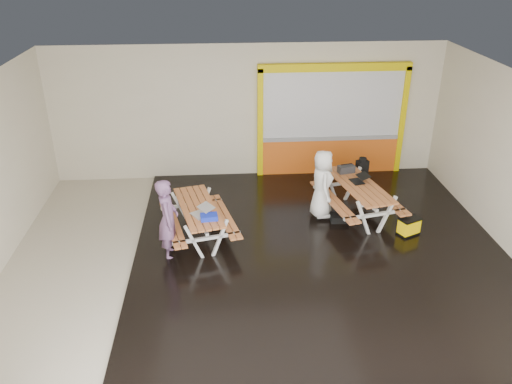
{
  "coord_description": "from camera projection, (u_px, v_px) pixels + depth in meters",
  "views": [
    {
      "loc": [
        -0.71,
        -8.73,
        5.75
      ],
      "look_at": [
        0.0,
        0.9,
        1.0
      ],
      "focal_mm": 36.11,
      "sensor_mm": 36.0,
      "label": 1
    }
  ],
  "objects": [
    {
      "name": "picnic_table_right",
      "position": [
        358.0,
        192.0,
        11.55
      ],
      "size": [
        1.88,
        2.41,
        0.86
      ],
      "color": "#BA6732",
      "rests_on": "deck"
    },
    {
      "name": "picnic_table_left",
      "position": [
        199.0,
        214.0,
        10.7
      ],
      "size": [
        1.78,
        2.25,
        0.8
      ],
      "color": "#BA6732",
      "rests_on": "deck"
    },
    {
      "name": "laptop_left",
      "position": [
        202.0,
        212.0,
        10.28
      ],
      "size": [
        0.53,
        0.52,
        0.17
      ],
      "color": "silver",
      "rests_on": "picnic_table_left"
    },
    {
      "name": "person_right",
      "position": [
        322.0,
        184.0,
        11.39
      ],
      "size": [
        0.5,
        0.77,
        1.55
      ],
      "primitive_type": "imported",
      "rotation": [
        0.0,
        0.0,
        1.59
      ],
      "color": "white",
      "rests_on": "deck"
    },
    {
      "name": "dark_case",
      "position": [
        339.0,
        218.0,
        11.56
      ],
      "size": [
        0.41,
        0.31,
        0.15
      ],
      "primitive_type": "cube",
      "rotation": [
        0.0,
        0.0,
        -0.03
      ],
      "color": "black",
      "rests_on": "deck"
    },
    {
      "name": "person_left",
      "position": [
        168.0,
        219.0,
        10.04
      ],
      "size": [
        0.42,
        0.63,
        1.69
      ],
      "primitive_type": "imported",
      "rotation": [
        0.0,
        0.0,
        1.6
      ],
      "color": "#744F79",
      "rests_on": "deck"
    },
    {
      "name": "blue_pouch",
      "position": [
        209.0,
        217.0,
        10.11
      ],
      "size": [
        0.36,
        0.27,
        0.1
      ],
      "primitive_type": "cube",
      "rotation": [
        0.0,
        0.0,
        0.11
      ],
      "color": "#1629BF",
      "rests_on": "picnic_table_left"
    },
    {
      "name": "toolbox",
      "position": [
        346.0,
        169.0,
        11.99
      ],
      "size": [
        0.41,
        0.27,
        0.22
      ],
      "color": "black",
      "rests_on": "picnic_table_right"
    },
    {
      "name": "deck",
      "position": [
        320.0,
        252.0,
        10.47
      ],
      "size": [
        7.5,
        7.98,
        0.05
      ],
      "primitive_type": "cube",
      "color": "black",
      "rests_on": "room"
    },
    {
      "name": "fluke_bag",
      "position": [
        409.0,
        226.0,
        10.99
      ],
      "size": [
        0.53,
        0.45,
        0.39
      ],
      "color": "black",
      "rests_on": "deck"
    },
    {
      "name": "room",
      "position": [
        260.0,
        177.0,
        9.63
      ],
      "size": [
        10.02,
        8.02,
        3.52
      ],
      "color": "beige",
      "rests_on": "ground"
    },
    {
      "name": "laptop_right",
      "position": [
        359.0,
        179.0,
        11.55
      ],
      "size": [
        0.46,
        0.42,
        0.16
      ],
      "color": "black",
      "rests_on": "picnic_table_right"
    },
    {
      "name": "backpack",
      "position": [
        362.0,
        167.0,
        12.49
      ],
      "size": [
        0.32,
        0.26,
        0.47
      ],
      "color": "black",
      "rests_on": "picnic_table_right"
    },
    {
      "name": "kiosk",
      "position": [
        331.0,
        123.0,
        13.43
      ],
      "size": [
        3.88,
        0.16,
        3.0
      ],
      "color": "orange",
      "rests_on": "room"
    }
  ]
}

